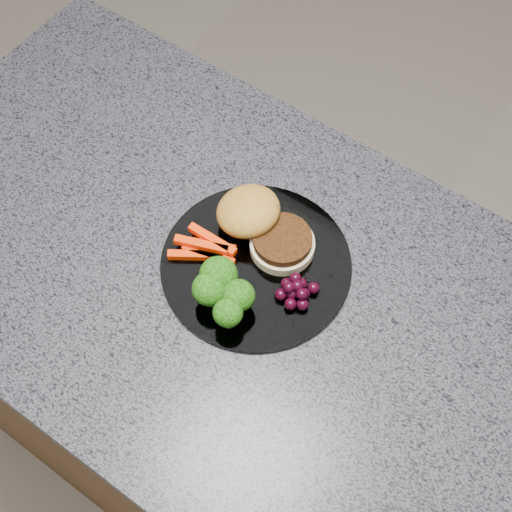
% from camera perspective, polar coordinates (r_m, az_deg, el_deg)
% --- Properties ---
extents(room, '(4.02, 4.02, 2.70)m').
position_cam_1_polar(room, '(0.58, 0.96, 17.10)').
color(room, gray).
rests_on(room, ground).
extents(island_cabinet, '(1.20, 0.60, 0.86)m').
position_cam_1_polar(island_cabinet, '(1.38, 0.39, -12.11)').
color(island_cabinet, brown).
rests_on(island_cabinet, ground).
extents(countertop, '(1.20, 0.60, 0.04)m').
position_cam_1_polar(countertop, '(0.96, 0.55, -3.84)').
color(countertop, '#51515C').
rests_on(countertop, island_cabinet).
extents(plate, '(0.26, 0.26, 0.01)m').
position_cam_1_polar(plate, '(0.97, 0.00, -0.68)').
color(plate, white).
rests_on(plate, countertop).
extents(burger, '(0.16, 0.10, 0.05)m').
position_cam_1_polar(burger, '(0.97, 0.34, 2.57)').
color(burger, beige).
rests_on(burger, plate).
extents(carrot_sticks, '(0.09, 0.07, 0.02)m').
position_cam_1_polar(carrot_sticks, '(0.97, -4.08, 0.64)').
color(carrot_sticks, '#FE3504').
rests_on(carrot_sticks, plate).
extents(broccoli, '(0.09, 0.08, 0.06)m').
position_cam_1_polar(broccoli, '(0.91, -2.73, -2.71)').
color(broccoli, '#5D8B32').
rests_on(broccoli, plate).
extents(grape_bunch, '(0.05, 0.05, 0.03)m').
position_cam_1_polar(grape_bunch, '(0.93, 3.24, -2.81)').
color(grape_bunch, black).
rests_on(grape_bunch, plate).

